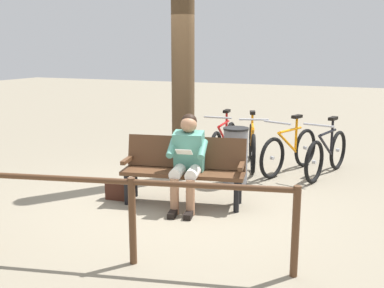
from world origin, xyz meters
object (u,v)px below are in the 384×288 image
person_reading (187,157)px  bench (184,165)px  bicycle_orange (327,154)px  bicycle_blue (224,143)px  bicycle_purple (252,146)px  tree_trunk (183,44)px  handbag (117,191)px  litter_bin (235,156)px  bicycle_red (290,151)px

person_reading → bench: bearing=-65.1°
bicycle_orange → bicycle_blue: (1.80, -0.16, 0.00)m
bicycle_orange → bicycle_purple: 1.28m
bench → bicycle_blue: (0.21, -2.21, -0.15)m
bench → tree_trunk: size_ratio=0.40×
handbag → bicycle_blue: size_ratio=0.18×
bench → bicycle_orange: size_ratio=1.01×
litter_bin → bicycle_purple: bearing=-87.4°
bench → bicycle_blue: size_ratio=0.99×
person_reading → litter_bin: (-0.25, -1.24, -0.24)m
person_reading → tree_trunk: size_ratio=0.29×
bicycle_purple → bicycle_blue: bearing=-107.4°
person_reading → bicycle_purple: bearing=-106.2°
bench → bicycle_purple: 2.23m
litter_bin → bicycle_blue: bearing=-62.9°
handbag → bicycle_blue: bicycle_blue is taller
handbag → tree_trunk: (-0.38, -1.35, 1.95)m
bicycle_blue → person_reading: bearing=3.7°
tree_trunk → bicycle_red: (-1.50, -0.95, -1.71)m
bicycle_red → litter_bin: bearing=-13.5°
bicycle_orange → bicycle_purple: bearing=-82.8°
bench → bicycle_orange: bearing=-139.0°
litter_bin → bicycle_red: bicycle_red is taller
bench → bicycle_red: 2.27m
bicycle_orange → bicycle_blue: same height
bench → handbag: bench is taller
person_reading → bicycle_blue: (0.32, -2.35, -0.31)m
bench → person_reading: bearing=114.9°
handbag → bicycle_red: 2.98m
handbag → bicycle_orange: bicycle_orange is taller
bench → bicycle_orange: 2.60m
bench → handbag: (0.89, 0.26, -0.39)m
tree_trunk → litter_bin: bearing=179.8°
handbag → tree_trunk: 2.40m
tree_trunk → bicycle_blue: size_ratio=2.46×
tree_trunk → person_reading: bearing=116.1°
litter_bin → bicycle_blue: bicycle_blue is taller
person_reading → handbag: person_reading is taller
handbag → bicycle_orange: 3.39m
litter_bin → tree_trunk: bearing=-0.2°
handbag → bicycle_purple: size_ratio=0.19×
litter_bin → bicycle_purple: 1.12m
bicycle_red → person_reading: bearing=-1.8°
bench → bicycle_orange: bicycle_orange is taller
bench → bicycle_red: size_ratio=1.04×
tree_trunk → bicycle_blue: (-0.29, -1.11, -1.71)m
litter_bin → bicycle_red: (-0.63, -0.95, -0.07)m
bicycle_red → bicycle_purple: size_ratio=0.98×
person_reading → tree_trunk: bearing=-75.1°
bicycle_orange → bicycle_blue: bearing=-80.8°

